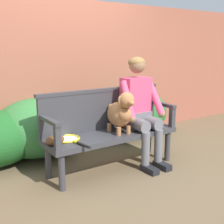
{
  "coord_description": "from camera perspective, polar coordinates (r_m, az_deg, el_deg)",
  "views": [
    {
      "loc": [
        -1.86,
        -2.78,
        1.44
      ],
      "look_at": [
        0.0,
        0.0,
        0.7
      ],
      "focal_mm": 47.64,
      "sensor_mm": 36.0,
      "label": 1
    }
  ],
  "objects": [
    {
      "name": "hedge_bush_far_right",
      "position": [
        4.78,
        4.16,
        -0.2
      ],
      "size": [
        1.18,
        0.88,
        0.78
      ],
      "primitive_type": "ellipsoid",
      "color": "#286B2D",
      "rests_on": "ground"
    },
    {
      "name": "person_seated",
      "position": [
        3.65,
        5.3,
        1.09
      ],
      "size": [
        0.56,
        0.64,
        1.32
      ],
      "color": "black",
      "rests_on": "ground"
    },
    {
      "name": "dog_on_bench",
      "position": [
        3.42,
        1.69,
        -0.05
      ],
      "size": [
        0.26,
        0.51,
        0.5
      ],
      "color": "#AD7042",
      "rests_on": "garden_bench"
    },
    {
      "name": "ground_plane",
      "position": [
        3.65,
        0.0,
        -10.74
      ],
      "size": [
        40.0,
        40.0,
        0.0
      ],
      "primitive_type": "plane",
      "color": "brown"
    },
    {
      "name": "bench_backrest",
      "position": [
        3.6,
        -1.86,
        0.67
      ],
      "size": [
        1.66,
        0.06,
        0.5
      ],
      "color": "#38383D",
      "rests_on": "garden_bench"
    },
    {
      "name": "hedge_bush_mid_right",
      "position": [
        4.54,
        -1.67,
        -1.78
      ],
      "size": [
        0.91,
        0.55,
        0.64
      ],
      "primitive_type": "ellipsoid",
      "color": "#286B2D",
      "rests_on": "ground"
    },
    {
      "name": "baseball_glove",
      "position": [
        3.15,
        -10.89,
        -5.27
      ],
      "size": [
        0.27,
        0.25,
        0.09
      ],
      "primitive_type": "ellipsoid",
      "rotation": [
        0.0,
        0.0,
        0.47
      ],
      "color": "brown",
      "rests_on": "garden_bench"
    },
    {
      "name": "garden_bench",
      "position": [
        3.51,
        0.0,
        -4.96
      ],
      "size": [
        1.62,
        0.48,
        0.45
      ],
      "color": "#38383D",
      "rests_on": "ground"
    },
    {
      "name": "brick_garden_fence",
      "position": [
        4.51,
        -9.32,
        7.35
      ],
      "size": [
        8.0,
        0.3,
        2.09
      ],
      "primitive_type": "cube",
      "color": "#9E5642",
      "rests_on": "ground"
    },
    {
      "name": "hedge_bush_mid_left",
      "position": [
        4.04,
        -14.48,
        -2.99
      ],
      "size": [
        1.07,
        1.04,
        0.77
      ],
      "primitive_type": "ellipsoid",
      "color": "#337538",
      "rests_on": "ground"
    },
    {
      "name": "bench_armrest_left_end",
      "position": [
        3.02,
        -11.37,
        -3.0
      ],
      "size": [
        0.06,
        0.48,
        0.28
      ],
      "color": "#38383D",
      "rests_on": "garden_bench"
    },
    {
      "name": "tennis_racket",
      "position": [
        3.26,
        -8.42,
        -5.18
      ],
      "size": [
        0.33,
        0.58,
        0.03
      ],
      "color": "yellow",
      "rests_on": "garden_bench"
    },
    {
      "name": "bench_armrest_right_end",
      "position": [
        3.85,
        10.3,
        0.43
      ],
      "size": [
        0.06,
        0.48,
        0.28
      ],
      "color": "#38383D",
      "rests_on": "garden_bench"
    }
  ]
}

